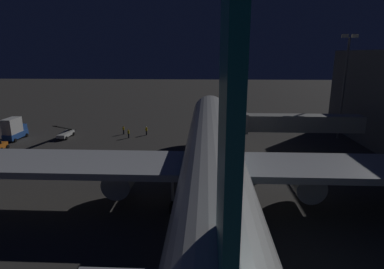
# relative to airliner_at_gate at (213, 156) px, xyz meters

# --- Properties ---
(ground_plane) EXTENTS (320.00, 320.00, 0.00)m
(ground_plane) POSITION_rel_airliner_at_gate_xyz_m (0.00, -12.51, -5.75)
(ground_plane) COLOR #383533
(airliner_at_gate) EXTENTS (51.51, 57.85, 19.10)m
(airliner_at_gate) POSITION_rel_airliner_at_gate_xyz_m (0.00, 0.00, 0.00)
(airliner_at_gate) COLOR silver
(airliner_at_gate) RESTS_ON ground_plane
(jet_bridge) EXTENTS (20.91, 3.40, 7.42)m
(jet_bridge) POSITION_rel_airliner_at_gate_xyz_m (-11.30, -16.21, 0.13)
(jet_bridge) COLOR #9E9E99
(jet_bridge) RESTS_ON ground_plane
(apron_floodlight_mast) EXTENTS (2.90, 0.50, 19.79)m
(apron_floodlight_mast) POSITION_rel_airliner_at_gate_xyz_m (-25.50, -29.30, 5.61)
(apron_floodlight_mast) COLOR #59595E
(apron_floodlight_mast) RESTS_ON ground_plane
(pushback_tug) EXTENTS (1.86, 2.42, 1.95)m
(pushback_tug) POSITION_rel_airliner_at_gate_xyz_m (36.67, -18.72, -4.97)
(pushback_tug) COLOR orange
(pushback_tug) RESTS_ON ground_plane
(belt_loader) EXTENTS (1.96, 8.23, 3.37)m
(belt_loader) POSITION_rel_airliner_at_gate_xyz_m (28.82, -27.40, -4.91)
(belt_loader) COLOR silver
(belt_loader) RESTS_ON ground_plane
(cargo_truck_aft) EXTENTS (2.36, 5.60, 4.35)m
(cargo_truck_aft) POSITION_rel_airliner_at_gate_xyz_m (38.06, -25.44, -3.62)
(cargo_truck_aft) COLOR #234C9E
(cargo_truck_aft) RESTS_ON ground_plane
(baggage_tug_spare) EXTENTS (1.86, 2.53, 1.95)m
(baggage_tug_spare) POSITION_rel_airliner_at_gate_xyz_m (30.64, -12.14, -4.97)
(baggage_tug_spare) COLOR maroon
(baggage_tug_spare) RESTS_ON ground_plane
(ground_crew_near_nose_gear) EXTENTS (0.40, 0.40, 1.84)m
(ground_crew_near_nose_gear) POSITION_rel_airliner_at_gate_xyz_m (13.02, -30.17, -4.74)
(ground_crew_near_nose_gear) COLOR black
(ground_crew_near_nose_gear) RESTS_ON ground_plane
(ground_crew_by_belt_loader) EXTENTS (0.40, 0.40, 1.79)m
(ground_crew_by_belt_loader) POSITION_rel_airliner_at_gate_xyz_m (16.15, -27.71, -4.77)
(ground_crew_by_belt_loader) COLOR black
(ground_crew_by_belt_loader) RESTS_ON ground_plane
(ground_crew_marshaller_fwd) EXTENTS (0.40, 0.40, 1.77)m
(ground_crew_marshaller_fwd) POSITION_rel_airliner_at_gate_xyz_m (17.90, -30.54, -4.78)
(ground_crew_marshaller_fwd) COLOR black
(ground_crew_marshaller_fwd) RESTS_ON ground_plane
(traffic_cone_nose_port) EXTENTS (0.36, 0.36, 0.55)m
(traffic_cone_nose_port) POSITION_rel_airliner_at_gate_xyz_m (-2.20, -27.61, -5.48)
(traffic_cone_nose_port) COLOR orange
(traffic_cone_nose_port) RESTS_ON ground_plane
(traffic_cone_nose_starboard) EXTENTS (0.36, 0.36, 0.55)m
(traffic_cone_nose_starboard) POSITION_rel_airliner_at_gate_xyz_m (2.20, -27.61, -5.48)
(traffic_cone_nose_starboard) COLOR orange
(traffic_cone_nose_starboard) RESTS_ON ground_plane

